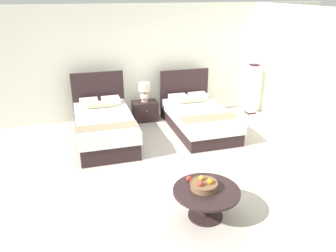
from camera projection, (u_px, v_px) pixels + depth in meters
ground_plane at (175, 170)px, 5.86m from camera, size 9.77×9.47×0.02m
wall_back at (139, 62)px, 7.95m from camera, size 9.77×0.12×2.64m
wall_side_right at (319, 78)px, 6.51m from camera, size 0.12×5.07×2.64m
bed_near_window at (104, 126)px, 6.87m from camera, size 1.16×2.14×1.23m
bed_near_corner at (198, 117)px, 7.43m from camera, size 1.21×2.15×1.15m
nightstand at (145, 111)px, 7.96m from camera, size 0.59×0.41×0.47m
table_lamp at (144, 91)px, 7.78m from camera, size 0.26×0.26×0.46m
coffee_table at (206, 196)px, 4.52m from camera, size 0.91×0.91×0.43m
fruit_bowl at (204, 185)px, 4.49m from camera, size 0.38×0.38×0.16m
loose_apple at (189, 179)px, 4.67m from camera, size 0.08×0.08×0.08m
floor_lamp_corner at (252, 89)px, 8.26m from camera, size 0.20×0.20×1.25m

